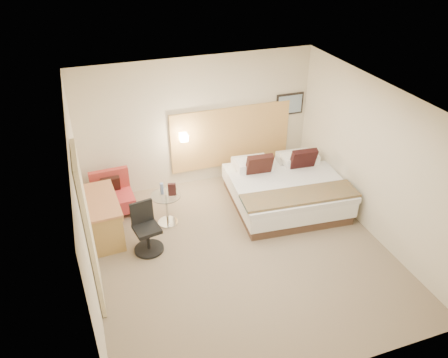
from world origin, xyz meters
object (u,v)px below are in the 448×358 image
object	(u,v)px
desk_chair	(146,232)
side_table	(167,207)
desk	(103,207)
lounge_chair	(113,196)
bed	(285,189)

from	to	relation	value
desk_chair	side_table	bearing A→B (deg)	51.90
desk	side_table	bearing A→B (deg)	-0.55
lounge_chair	desk_chair	bearing A→B (deg)	-73.81
bed	desk	distance (m)	3.46
lounge_chair	desk_chair	world-z (taller)	desk_chair
desk	bed	bearing A→B (deg)	-2.21
desk_chair	lounge_chair	bearing A→B (deg)	106.19
side_table	bed	bearing A→B (deg)	-2.99
bed	desk_chair	bearing A→B (deg)	-169.91
lounge_chair	desk_chair	size ratio (longest dim) A/B	0.88
bed	desk	size ratio (longest dim) A/B	1.79
bed	lounge_chair	bearing A→B (deg)	164.91
bed	lounge_chair	world-z (taller)	bed
side_table	desk_chair	world-z (taller)	desk_chair
bed	side_table	bearing A→B (deg)	177.01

